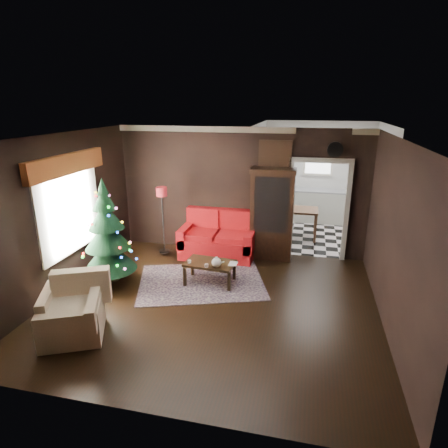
% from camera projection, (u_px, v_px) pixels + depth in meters
% --- Properties ---
extents(floor, '(5.50, 5.50, 0.00)m').
position_uv_depth(floor, '(212.00, 303.00, 6.51)').
color(floor, black).
rests_on(floor, ground).
extents(ceiling, '(5.50, 5.50, 0.00)m').
position_uv_depth(ceiling, '(211.00, 137.00, 5.64)').
color(ceiling, white).
rests_on(ceiling, ground).
extents(wall_back, '(5.50, 0.00, 5.50)m').
position_uv_depth(wall_back, '(240.00, 192.00, 8.39)').
color(wall_back, black).
rests_on(wall_back, ground).
extents(wall_front, '(5.50, 0.00, 5.50)m').
position_uv_depth(wall_front, '(148.00, 303.00, 3.76)').
color(wall_front, black).
rests_on(wall_front, ground).
extents(wall_left, '(0.00, 5.50, 5.50)m').
position_uv_depth(wall_left, '(61.00, 215.00, 6.66)').
color(wall_left, black).
rests_on(wall_left, ground).
extents(wall_right, '(0.00, 5.50, 5.50)m').
position_uv_depth(wall_right, '(395.00, 239.00, 5.50)').
color(wall_right, black).
rests_on(wall_right, ground).
extents(doorway, '(1.10, 0.10, 2.10)m').
position_uv_depth(doorway, '(317.00, 211.00, 8.14)').
color(doorway, silver).
rests_on(doorway, ground).
extents(left_window, '(0.05, 1.60, 1.40)m').
position_uv_depth(left_window, '(69.00, 210.00, 6.82)').
color(left_window, white).
rests_on(left_window, wall_left).
extents(valance, '(0.12, 2.10, 0.35)m').
position_uv_depth(valance, '(67.00, 164.00, 6.55)').
color(valance, brown).
rests_on(valance, wall_left).
extents(kitchen_floor, '(3.00, 3.00, 0.00)m').
position_uv_depth(kitchen_floor, '(314.00, 234.00, 9.86)').
color(kitchen_floor, silver).
rests_on(kitchen_floor, ground).
extents(kitchen_window, '(0.70, 0.06, 0.70)m').
position_uv_depth(kitchen_window, '(318.00, 161.00, 10.68)').
color(kitchen_window, white).
rests_on(kitchen_window, ground).
extents(rug, '(2.76, 2.36, 0.01)m').
position_uv_depth(rug, '(202.00, 282.00, 7.27)').
color(rug, '#4D3B49').
rests_on(rug, ground).
extents(loveseat, '(1.70, 0.90, 1.00)m').
position_uv_depth(loveseat, '(218.00, 235.00, 8.34)').
color(loveseat, maroon).
rests_on(loveseat, ground).
extents(curio_cabinet, '(0.90, 0.45, 1.90)m').
position_uv_depth(curio_cabinet, '(272.00, 216.00, 8.16)').
color(curio_cabinet, black).
rests_on(curio_cabinet, ground).
extents(floor_lamp, '(0.32, 0.32, 1.48)m').
position_uv_depth(floor_lamp, '(163.00, 220.00, 8.27)').
color(floor_lamp, black).
rests_on(floor_lamp, ground).
extents(christmas_tree, '(1.00, 1.00, 1.87)m').
position_uv_depth(christmas_tree, '(107.00, 232.00, 6.87)').
color(christmas_tree, black).
rests_on(christmas_tree, ground).
extents(armchair, '(1.18, 1.18, 0.91)m').
position_uv_depth(armchair, '(71.00, 308.00, 5.48)').
color(armchair, tan).
rests_on(armchair, ground).
extents(coffee_table, '(0.97, 0.64, 0.41)m').
position_uv_depth(coffee_table, '(210.00, 272.00, 7.18)').
color(coffee_table, black).
rests_on(coffee_table, rug).
extents(teapot, '(0.26, 0.26, 0.19)m').
position_uv_depth(teapot, '(216.00, 262.00, 6.88)').
color(teapot, silver).
rests_on(teapot, coffee_table).
extents(cup_a, '(0.08, 0.08, 0.05)m').
position_uv_depth(cup_a, '(189.00, 261.00, 7.08)').
color(cup_a, white).
rests_on(cup_a, coffee_table).
extents(cup_b, '(0.08, 0.08, 0.06)m').
position_uv_depth(cup_b, '(207.00, 265.00, 6.90)').
color(cup_b, silver).
rests_on(cup_b, coffee_table).
extents(book, '(0.15, 0.02, 0.21)m').
position_uv_depth(book, '(229.00, 259.00, 7.01)').
color(book, '#96715C').
rests_on(book, coffee_table).
extents(wall_clock, '(0.32, 0.32, 0.06)m').
position_uv_depth(wall_clock, '(335.00, 150.00, 7.63)').
color(wall_clock, white).
rests_on(wall_clock, wall_back).
extents(painting, '(0.62, 0.05, 0.52)m').
position_uv_depth(painting, '(275.00, 154.00, 7.93)').
color(painting, '#C58B49').
rests_on(painting, wall_back).
extents(kitchen_counter, '(1.80, 0.60, 0.90)m').
position_uv_depth(kitchen_counter, '(315.00, 206.00, 10.83)').
color(kitchen_counter, beige).
rests_on(kitchen_counter, ground).
extents(kitchen_table, '(0.70, 0.70, 0.75)m').
position_uv_depth(kitchen_table, '(303.00, 223.00, 9.53)').
color(kitchen_table, brown).
rests_on(kitchen_table, ground).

